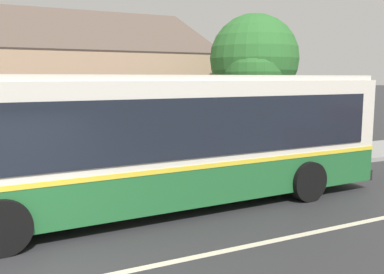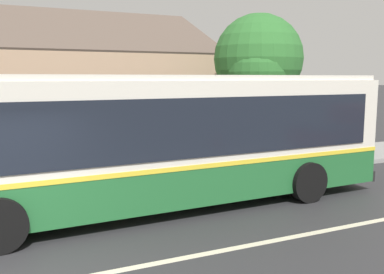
{
  "view_description": "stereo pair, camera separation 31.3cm",
  "coord_description": "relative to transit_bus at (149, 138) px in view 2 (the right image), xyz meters",
  "views": [
    {
      "loc": [
        -0.43,
        -6.19,
        3.04
      ],
      "look_at": [
        4.46,
        3.57,
        1.53
      ],
      "focal_mm": 40.0,
      "sensor_mm": 36.0,
      "label": 1
    },
    {
      "loc": [
        -0.14,
        -6.33,
        3.04
      ],
      "look_at": [
        4.46,
        3.57,
        1.53
      ],
      "focal_mm": 40.0,
      "sensor_mm": 36.0,
      "label": 2
    }
  ],
  "objects": [
    {
      "name": "bus_stop_sign",
      "position": [
        6.66,
        2.09,
        -0.03
      ],
      "size": [
        0.36,
        0.07,
        2.4
      ],
      "color": "gray",
      "rests_on": "sidewalk_far"
    },
    {
      "name": "sidewalk_far",
      "position": [
        -3.07,
        3.1,
        -1.6
      ],
      "size": [
        60.0,
        3.0,
        0.15
      ],
      "primitive_type": "cube",
      "color": "gray",
      "rests_on": "ground"
    },
    {
      "name": "transit_bus",
      "position": [
        0.0,
        0.0,
        0.0
      ],
      "size": [
        12.07,
        3.01,
        3.1
      ],
      "color": "#236633",
      "rests_on": "ground"
    },
    {
      "name": "street_tree_primary",
      "position": [
        5.54,
        3.93,
        1.91
      ],
      "size": [
        3.23,
        3.23,
        5.35
      ],
      "color": "#4C3828",
      "rests_on": "ground"
    },
    {
      "name": "bench_down_street",
      "position": [
        -2.39,
        2.77,
        -1.11
      ],
      "size": [
        1.65,
        0.51,
        0.94
      ],
      "color": "brown",
      "rests_on": "sidewalk_far"
    }
  ]
}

